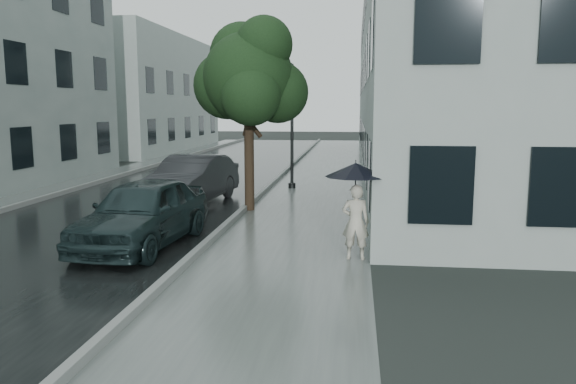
# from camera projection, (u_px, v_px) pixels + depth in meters

# --- Properties ---
(ground) EXTENTS (120.00, 120.00, 0.00)m
(ground) POSITION_uv_depth(u_px,v_px,m) (257.00, 284.00, 9.80)
(ground) COLOR black
(ground) RESTS_ON ground
(sidewalk) EXTENTS (3.50, 60.00, 0.01)m
(sidewalk) POSITION_uv_depth(u_px,v_px,m) (317.00, 187.00, 21.55)
(sidewalk) COLOR slate
(sidewalk) RESTS_ON ground
(kerb_near) EXTENTS (0.15, 60.00, 0.15)m
(kerb_near) POSITION_uv_depth(u_px,v_px,m) (270.00, 185.00, 21.76)
(kerb_near) COLOR slate
(kerb_near) RESTS_ON ground
(asphalt_road) EXTENTS (6.85, 60.00, 0.00)m
(asphalt_road) POSITION_uv_depth(u_px,v_px,m) (183.00, 185.00, 22.18)
(asphalt_road) COLOR black
(asphalt_road) RESTS_ON ground
(kerb_far) EXTENTS (0.15, 60.00, 0.15)m
(kerb_far) POSITION_uv_depth(u_px,v_px,m) (99.00, 182.00, 22.58)
(kerb_far) COLOR slate
(kerb_far) RESTS_ON ground
(sidewalk_far) EXTENTS (1.70, 60.00, 0.01)m
(sidewalk_far) POSITION_uv_depth(u_px,v_px,m) (77.00, 183.00, 22.70)
(sidewalk_far) COLOR #4C5451
(sidewalk_far) RESTS_ON ground
(building_near) EXTENTS (7.02, 36.00, 9.00)m
(building_near) POSITION_uv_depth(u_px,v_px,m) (434.00, 77.00, 27.62)
(building_near) COLOR #8F9C98
(building_near) RESTS_ON ground
(building_far_b) EXTENTS (7.02, 18.00, 8.00)m
(building_far_b) POSITION_uv_depth(u_px,v_px,m) (140.00, 93.00, 40.26)
(building_far_b) COLOR #8F9C98
(building_far_b) RESTS_ON ground
(pedestrian) EXTENTS (0.59, 0.41, 1.53)m
(pedestrian) POSITION_uv_depth(u_px,v_px,m) (356.00, 222.00, 11.30)
(pedestrian) COLOR #BCB9A5
(pedestrian) RESTS_ON sidewalk
(umbrella) EXTENTS (1.54, 1.54, 1.09)m
(umbrella) POSITION_uv_depth(u_px,v_px,m) (356.00, 170.00, 11.14)
(umbrella) COLOR black
(umbrella) RESTS_ON ground
(street_tree) EXTENTS (3.45, 3.14, 5.63)m
(street_tree) POSITION_uv_depth(u_px,v_px,m) (249.00, 77.00, 16.36)
(street_tree) COLOR #332619
(street_tree) RESTS_ON ground
(lamp_post) EXTENTS (0.82, 0.48, 4.74)m
(lamp_post) POSITION_uv_depth(u_px,v_px,m) (288.00, 116.00, 20.92)
(lamp_post) COLOR black
(lamp_post) RESTS_ON ground
(car_near) EXTENTS (2.14, 4.56, 1.51)m
(car_near) POSITION_uv_depth(u_px,v_px,m) (143.00, 212.00, 12.40)
(car_near) COLOR black
(car_near) RESTS_ON ground
(car_far) EXTENTS (2.16, 4.79, 1.53)m
(car_far) POSITION_uv_depth(u_px,v_px,m) (192.00, 180.00, 17.90)
(car_far) COLOR #222426
(car_far) RESTS_ON ground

